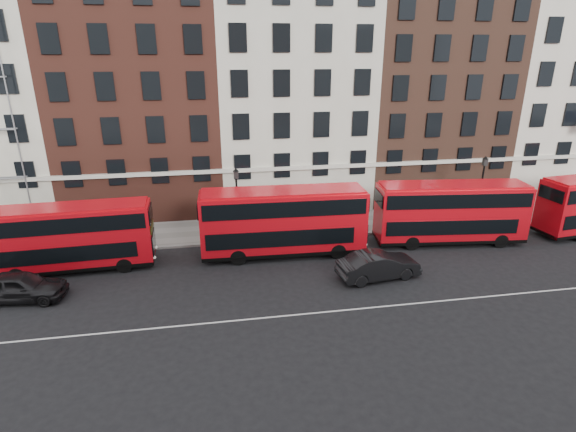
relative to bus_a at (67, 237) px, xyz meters
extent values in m
plane|color=black|center=(16.34, -5.57, -2.29)|extent=(120.00, 120.00, 0.00)
cube|color=gray|center=(16.34, 4.93, -2.21)|extent=(80.00, 5.00, 0.15)
cube|color=gray|center=(16.34, 2.43, -2.21)|extent=(80.00, 0.30, 0.16)
cube|color=white|center=(16.34, -7.57, -2.28)|extent=(70.00, 0.12, 0.01)
cube|color=brown|center=(3.54, 12.43, 8.71)|extent=(12.80, 10.00, 22.00)
cube|color=#B5B29F|center=(16.34, 12.43, 7.21)|extent=(12.80, 10.00, 19.00)
cube|color=brown|center=(29.14, 12.43, 8.21)|extent=(12.80, 10.00, 21.00)
cube|color=beige|center=(41.94, 12.43, 7.71)|extent=(12.80, 10.00, 20.00)
cube|color=red|center=(0.03, 0.00, -0.05)|extent=(10.19, 2.84, 3.80)
cube|color=black|center=(0.03, 0.00, -1.84)|extent=(10.19, 2.88, 0.23)
cube|color=black|center=(-0.25, -0.01, -0.70)|extent=(9.04, 2.87, 1.01)
cube|color=black|center=(0.03, 0.00, 1.12)|extent=(9.81, 2.90, 0.96)
cube|color=red|center=(0.03, 0.00, 1.89)|extent=(9.89, 2.64, 0.17)
cube|color=black|center=(5.11, 0.22, -0.80)|extent=(0.17, 2.12, 1.25)
cube|color=black|center=(5.11, 0.22, 0.23)|extent=(0.16, 1.83, 0.40)
cylinder|color=black|center=(3.35, -0.93, -1.81)|extent=(0.97, 0.31, 0.96)
cylinder|color=black|center=(3.25, 1.22, -1.81)|extent=(0.97, 0.31, 0.96)
cylinder|color=black|center=(-2.80, -1.20, -1.81)|extent=(0.97, 0.31, 0.96)
cylinder|color=black|center=(-2.90, 0.95, -1.81)|extent=(0.97, 0.31, 0.96)
cube|color=red|center=(13.64, 0.00, 0.13)|extent=(11.01, 2.94, 4.12)
cube|color=black|center=(13.64, 0.00, -1.80)|extent=(11.02, 2.98, 0.25)
cube|color=black|center=(13.33, 0.01, -0.57)|extent=(9.77, 2.98, 1.09)
cube|color=black|center=(13.64, 0.00, 1.41)|extent=(10.60, 3.01, 1.04)
cube|color=red|center=(13.64, 0.00, 2.24)|extent=(10.70, 2.72, 0.19)
cube|color=black|center=(19.15, -0.17, -0.67)|extent=(0.15, 2.29, 1.35)
cube|color=black|center=(19.15, -0.17, 0.44)|extent=(0.14, 1.98, 0.44)
cylinder|color=black|center=(17.14, -1.27, -1.77)|extent=(1.05, 0.32, 1.04)
cylinder|color=black|center=(17.22, 1.06, -1.77)|extent=(1.05, 0.32, 1.04)
cylinder|color=black|center=(10.48, -1.07, -1.77)|extent=(1.05, 0.32, 1.04)
cylinder|color=black|center=(10.55, 1.26, -1.77)|extent=(1.05, 0.32, 1.04)
cube|color=red|center=(25.74, 0.00, 0.04)|extent=(10.72, 3.62, 3.95)
cube|color=black|center=(25.74, 0.00, -1.82)|extent=(10.73, 3.66, 0.24)
cube|color=black|center=(25.44, 0.03, -0.64)|extent=(9.54, 3.57, 1.05)
cube|color=black|center=(25.74, 0.00, 1.26)|extent=(10.33, 3.66, 1.00)
cube|color=red|center=(25.74, 0.00, 2.07)|extent=(10.40, 3.39, 0.18)
cube|color=black|center=(31.01, -0.57, -0.74)|extent=(0.32, 2.20, 1.30)
cube|color=black|center=(31.01, -0.57, 0.33)|extent=(0.29, 1.90, 0.42)
cylinder|color=black|center=(29.00, -1.48, -1.79)|extent=(1.03, 0.39, 1.00)
cylinder|color=black|center=(29.25, 0.75, -1.79)|extent=(1.03, 0.39, 1.00)
cylinder|color=black|center=(22.63, -0.79, -1.79)|extent=(1.03, 0.39, 1.00)
cylinder|color=black|center=(22.88, 1.44, -1.79)|extent=(1.03, 0.39, 1.00)
cylinder|color=black|center=(35.16, 0.76, -1.79)|extent=(1.03, 0.40, 1.00)
imported|color=black|center=(-1.76, -3.42, -1.46)|extent=(5.06, 2.51, 1.66)
imported|color=black|center=(18.83, -4.34, -1.45)|extent=(5.29, 2.46, 1.68)
cylinder|color=black|center=(10.77, 2.97, 0.16)|extent=(0.14, 0.14, 4.60)
cylinder|color=black|center=(10.77, 2.97, -1.84)|extent=(0.32, 0.32, 0.60)
cube|color=#262626|center=(10.77, 2.97, 2.71)|extent=(0.32, 0.32, 0.55)
cone|color=black|center=(10.77, 2.97, 3.06)|extent=(0.44, 0.44, 0.25)
cylinder|color=black|center=(30.17, 3.49, 0.16)|extent=(0.14, 0.14, 4.60)
cylinder|color=black|center=(30.17, 3.49, -1.84)|extent=(0.32, 0.32, 0.60)
cube|color=#262626|center=(30.17, 3.49, 2.71)|extent=(0.32, 0.32, 0.55)
cone|color=black|center=(30.17, 3.49, 3.06)|extent=(0.44, 0.44, 0.25)
cylinder|color=black|center=(38.04, 2.68, -0.84)|extent=(0.12, 0.12, 2.60)
camera|label=1|loc=(9.19, -27.69, 10.85)|focal=28.00mm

